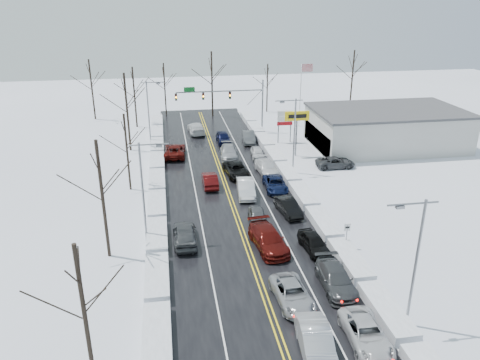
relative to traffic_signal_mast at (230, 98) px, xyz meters
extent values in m
plane|color=silver|center=(-3.45, -27.99, -5.48)|extent=(160.00, 160.00, 0.00)
cube|color=black|center=(-3.45, -25.99, -5.47)|extent=(14.00, 84.00, 0.01)
cube|color=silver|center=(-11.05, -25.99, -5.48)|extent=(1.78, 72.00, 0.81)
cube|color=silver|center=(4.15, -25.99, -5.48)|extent=(1.78, 72.00, 0.81)
cylinder|color=slate|center=(5.05, 0.01, -1.48)|extent=(0.24, 0.24, 8.00)
cylinder|color=slate|center=(-1.45, 0.01, 1.02)|extent=(13.00, 0.18, 0.18)
cylinder|color=slate|center=(3.85, 0.01, -0.08)|extent=(2.33, 0.10, 2.33)
cube|color=#0C591E|center=(-5.95, 0.01, 1.42)|extent=(1.60, 0.08, 0.70)
cube|color=black|center=(0.05, 0.01, 0.37)|extent=(0.32, 0.25, 1.05)
sphere|color=#3F0705|center=(0.05, -0.15, 0.67)|extent=(0.20, 0.20, 0.20)
sphere|color=orange|center=(0.05, -0.15, 0.37)|extent=(0.22, 0.22, 0.22)
sphere|color=black|center=(0.05, -0.15, 0.07)|extent=(0.20, 0.20, 0.20)
cube|color=black|center=(-3.95, 0.01, 0.37)|extent=(0.32, 0.25, 1.05)
sphere|color=#3F0705|center=(-3.95, -0.15, 0.67)|extent=(0.20, 0.20, 0.20)
sphere|color=orange|center=(-3.95, -0.15, 0.37)|extent=(0.22, 0.22, 0.22)
sphere|color=black|center=(-3.95, -0.15, 0.07)|extent=(0.20, 0.20, 0.20)
cube|color=black|center=(-7.95, 0.01, 0.37)|extent=(0.32, 0.25, 1.05)
sphere|color=#3F0705|center=(-7.95, -0.15, 0.67)|extent=(0.20, 0.20, 0.20)
sphere|color=orange|center=(-7.95, -0.15, 0.37)|extent=(0.22, 0.22, 0.22)
sphere|color=black|center=(-7.95, -0.15, 0.07)|extent=(0.20, 0.20, 0.20)
cylinder|color=slate|center=(7.05, -11.99, -2.68)|extent=(0.20, 0.20, 5.60)
cube|color=yellow|center=(7.05, -11.99, -0.08)|extent=(3.20, 0.30, 1.20)
cube|color=black|center=(7.05, -12.16, -0.08)|extent=(2.40, 0.04, 0.50)
cylinder|color=slate|center=(6.15, -5.99, -3.48)|extent=(0.16, 0.16, 4.00)
cylinder|color=slate|center=(7.95, -5.99, -3.48)|extent=(0.16, 0.16, 4.00)
cube|color=white|center=(7.05, -5.99, -1.18)|extent=(2.20, 0.22, 0.70)
cube|color=white|center=(7.05, -5.99, -1.98)|extent=(2.20, 0.22, 0.70)
cube|color=#A20C13|center=(7.05, -5.99, -2.68)|extent=(2.20, 0.22, 0.50)
cylinder|color=slate|center=(4.75, -35.99, -4.38)|extent=(0.08, 0.08, 2.20)
cube|color=white|center=(4.75, -35.99, -3.48)|extent=(0.55, 0.05, 0.70)
cube|color=black|center=(4.75, -36.03, -3.48)|extent=(0.35, 0.02, 0.15)
cylinder|color=silver|center=(11.55, 2.01, -0.48)|extent=(0.14, 0.14, 10.00)
cube|color=#B8B8B2|center=(20.55, -9.99, -2.98)|extent=(20.00, 12.00, 5.00)
cube|color=#262628|center=(10.60, -9.99, -3.88)|extent=(0.10, 11.00, 2.80)
cube|color=#3F3F42|center=(20.55, -9.99, -0.33)|extent=(20.40, 12.40, 0.30)
cylinder|color=slate|center=(5.05, -45.99, -0.98)|extent=(0.18, 0.18, 9.00)
cylinder|color=slate|center=(4.25, -45.99, 3.32)|extent=(3.20, 0.12, 0.12)
cube|color=slate|center=(3.45, -45.99, 3.17)|extent=(0.50, 0.25, 0.18)
cylinder|color=slate|center=(5.05, -17.99, -0.98)|extent=(0.18, 0.18, 9.00)
cylinder|color=slate|center=(4.25, -17.99, 3.32)|extent=(3.20, 0.12, 0.12)
cube|color=slate|center=(3.45, -17.99, 3.17)|extent=(0.50, 0.25, 0.18)
cylinder|color=slate|center=(-11.95, -31.99, -0.98)|extent=(0.18, 0.18, 9.00)
cylinder|color=slate|center=(-11.15, -31.99, 3.32)|extent=(3.20, 0.12, 0.12)
cube|color=slate|center=(-10.35, -31.99, 3.17)|extent=(0.50, 0.25, 0.18)
cylinder|color=slate|center=(-11.95, -3.99, -0.98)|extent=(0.18, 0.18, 9.00)
cylinder|color=slate|center=(-11.15, -3.99, 3.32)|extent=(3.20, 0.12, 0.12)
cube|color=slate|center=(-10.35, -3.99, 3.17)|extent=(0.50, 0.25, 0.18)
cylinder|color=#2D231C|center=(-14.45, -47.99, -0.98)|extent=(0.24, 0.24, 9.00)
cylinder|color=#2D231C|center=(-14.95, -33.99, -0.48)|extent=(0.27, 0.27, 10.00)
cylinder|color=#2D231C|center=(-13.95, -19.99, -1.23)|extent=(0.23, 0.23, 8.50)
cylinder|color=#2D231C|center=(-14.65, -5.99, -0.23)|extent=(0.28, 0.28, 10.50)
cylinder|color=#2D231C|center=(-14.25, 6.01, -0.73)|extent=(0.25, 0.25, 9.50)
cylinder|color=#2D231C|center=(-21.45, 12.01, -0.48)|extent=(0.27, 0.27, 10.00)
cylinder|color=#2D231C|center=(-9.45, 13.01, -0.98)|extent=(0.24, 0.24, 9.00)
cylinder|color=#2D231C|center=(-1.45, 11.01, 0.02)|extent=(0.29, 0.29, 11.00)
cylinder|color=#2D231C|center=(8.55, 12.51, -1.23)|extent=(0.23, 0.23, 8.50)
cylinder|color=#2D231C|center=(24.55, 13.01, -0.23)|extent=(0.28, 0.28, 10.50)
imported|color=#A9ABB1|center=(-1.66, -47.68, -5.48)|extent=(2.29, 5.31, 1.70)
imported|color=#9B9EA3|center=(-1.70, -42.46, -5.48)|extent=(2.56, 5.04, 1.37)
imported|color=#490D09|center=(-1.72, -34.83, -5.48)|extent=(3.00, 6.02, 1.68)
imported|color=#47494C|center=(-1.73, -30.21, -5.48)|extent=(1.92, 4.11, 1.36)
imported|color=silver|center=(-1.67, -23.65, -5.48)|extent=(2.17, 5.12, 1.64)
imported|color=black|center=(-1.77, -17.86, -5.48)|extent=(2.95, 5.51, 1.47)
imported|color=#979A9F|center=(-1.76, -11.20, -5.48)|extent=(2.63, 5.44, 1.53)
imported|color=black|center=(-1.65, -4.89, -5.48)|extent=(1.89, 4.62, 1.57)
imported|color=silver|center=(1.72, -47.14, -5.48)|extent=(2.44, 5.02, 1.38)
imported|color=#3A3C3F|center=(1.90, -41.31, -5.48)|extent=(2.37, 5.39, 1.54)
imported|color=black|center=(1.96, -35.89, -5.48)|extent=(2.10, 4.39, 1.45)
imported|color=black|center=(1.62, -28.71, -5.48)|extent=(2.10, 4.58, 1.45)
imported|color=#0B1333|center=(1.77, -22.72, -5.48)|extent=(2.54, 5.05, 1.37)
imported|color=silver|center=(1.91, -17.62, -5.48)|extent=(2.53, 5.38, 1.52)
imported|color=silver|center=(1.91, -11.98, -5.48)|extent=(1.90, 4.07, 1.35)
imported|color=#474A4C|center=(1.97, -5.19, -5.48)|extent=(2.05, 4.86, 1.56)
imported|color=#460909|center=(-5.21, -20.50, -5.48)|extent=(1.59, 4.50, 1.48)
imported|color=#4F0E0A|center=(-8.71, -9.57, -5.48)|extent=(3.10, 5.95, 1.60)
imported|color=silver|center=(-5.14, 0.74, -5.48)|extent=(2.66, 5.79, 1.64)
imported|color=#3E4143|center=(-8.65, -32.84, -5.48)|extent=(2.01, 4.99, 1.70)
imported|color=#393B3E|center=(10.70, -17.13, -5.48)|extent=(4.89, 2.33, 1.35)
imported|color=#424547|center=(13.74, -12.70, -5.48)|extent=(2.64, 5.44, 1.53)
imported|color=black|center=(11.55, -7.29, -5.48)|extent=(2.20, 4.42, 1.45)
camera|label=1|loc=(-9.73, -68.74, 14.84)|focal=35.00mm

